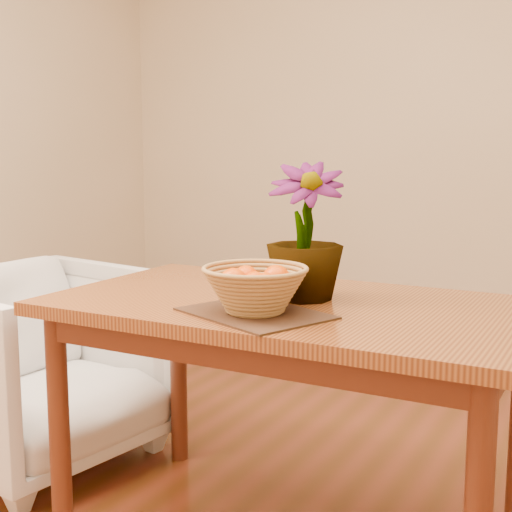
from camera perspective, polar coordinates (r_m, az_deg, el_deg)
The scene contains 7 objects.
wall_back at distance 3.91m, azimuth 15.38°, elevation 10.57°, with size 4.00×0.02×2.70m, color beige.
table at distance 2.12m, azimuth 2.67°, elevation -5.90°, with size 1.40×0.80×0.75m.
placemat at distance 1.93m, azimuth -0.07°, elevation -4.61°, with size 0.38×0.28×0.01m, color #3B1F15.
wicker_basket at distance 1.91m, azimuth -0.07°, elevation -2.84°, with size 0.29×0.29×0.12m.
orange_pile at distance 1.91m, azimuth -0.07°, elevation -2.04°, with size 0.17×0.18×0.08m.
potted_plant at distance 2.09m, azimuth 3.93°, elevation 1.98°, with size 0.23×0.23×0.41m, color #164112.
armchair at distance 2.87m, azimuth -16.90°, elevation -7.65°, with size 0.79×0.74×0.82m, color #866D5C.
Camera 1 is at (0.88, -1.56, 1.19)m, focal length 50.00 mm.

